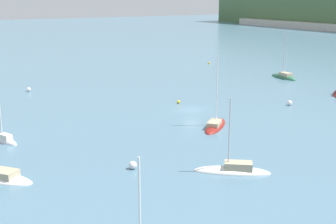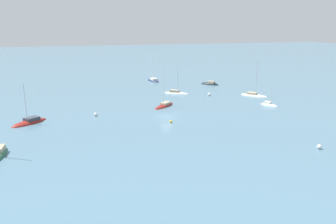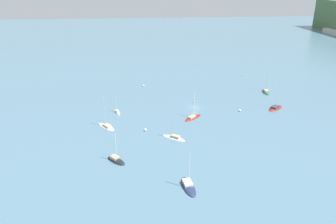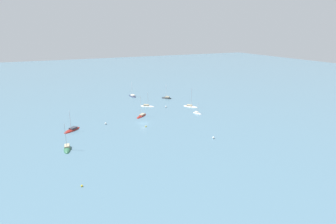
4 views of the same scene
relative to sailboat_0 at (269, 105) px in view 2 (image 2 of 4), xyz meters
name	(u,v)px [view 2 (image 2 of 4)]	position (x,y,z in m)	size (l,w,h in m)	color
ground_plane	(166,117)	(-2.20, 29.61, -0.11)	(600.00, 600.00, 0.00)	slate
sailboat_0	(269,105)	(0.00, 0.00, 0.00)	(5.26, 3.16, 6.01)	silver
sailboat_1	(176,93)	(22.82, 18.39, 0.02)	(6.54, 7.65, 8.52)	white
sailboat_2	(164,106)	(7.87, 26.97, 0.00)	(7.29, 7.80, 10.53)	maroon
sailboat_3	(153,81)	(48.52, 18.79, 0.00)	(8.67, 3.89, 10.16)	#232D4C
sailboat_4	(254,95)	(12.34, -3.06, 0.02)	(8.05, 7.13, 11.14)	white
sailboat_5	(30,123)	(2.12, 59.81, 0.00)	(7.58, 8.31, 9.57)	maroon
sailboat_6	(210,84)	(34.70, 1.13, 0.01)	(6.52, 6.24, 9.32)	black
mooring_buoy_1	(96,114)	(3.51, 45.42, 0.30)	(0.82, 0.82, 0.82)	white
mooring_buoy_2	(209,94)	(16.71, 9.81, 0.32)	(0.86, 0.86, 0.86)	white
mooring_buoy_3	(319,147)	(-30.20, 10.72, 0.28)	(0.79, 0.79, 0.79)	white
mooring_buoy_4	(171,121)	(-7.07, 30.15, 0.17)	(0.56, 0.56, 0.56)	yellow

